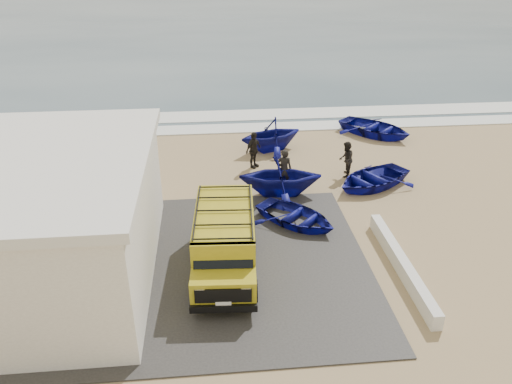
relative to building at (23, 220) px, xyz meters
name	(u,v)px	position (x,y,z in m)	size (l,w,h in m)	color
ground	(249,233)	(7.50, 2.00, -2.16)	(160.00, 160.00, 0.00)	tan
slab	(198,265)	(5.50, 0.00, -2.14)	(12.00, 10.00, 0.05)	#383533
ocean	(215,21)	(7.50, 58.00, -2.16)	(180.00, 88.00, 0.01)	#385166
surf_line	(232,128)	(7.50, 14.00, -2.13)	(180.00, 1.60, 0.06)	white
surf_wash	(230,116)	(7.50, 16.50, -2.14)	(180.00, 2.20, 0.04)	white
building	(23,220)	(0.00, 0.00, 0.00)	(8.40, 9.40, 4.30)	white
parapet	(401,264)	(12.50, -1.00, -1.89)	(0.35, 6.00, 0.55)	silver
van	(225,239)	(6.47, -0.24, -0.98)	(2.32, 5.24, 2.20)	gold
boat_near_left	(296,216)	(9.42, 2.49, -1.80)	(2.48, 3.48, 0.72)	navy
boat_near_right	(372,178)	(13.50, 5.57, -1.76)	(2.80, 3.92, 0.81)	navy
boat_mid_left	(280,176)	(9.14, 5.09, -1.21)	(3.13, 3.63, 1.91)	navy
boat_far_left	(271,134)	(9.39, 10.43, -1.25)	(2.99, 3.47, 1.83)	navy
boat_far_right	(375,128)	(15.71, 12.13, -1.72)	(3.08, 4.31, 0.89)	navy
fisherman_front	(284,169)	(9.40, 5.75, -1.20)	(0.70, 0.46, 1.92)	black
fisherman_middle	(346,159)	(12.55, 6.81, -1.30)	(0.84, 0.66, 1.73)	black
fisherman_back	(253,150)	(8.25, 8.27, -1.24)	(1.08, 0.45, 1.85)	black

